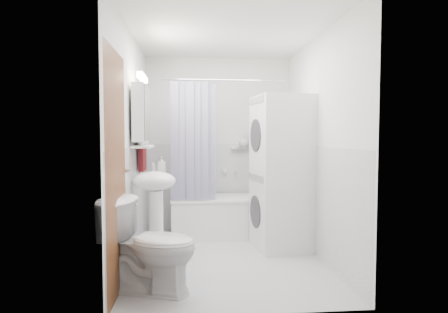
{
  "coord_description": "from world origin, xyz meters",
  "views": [
    {
      "loc": [
        -0.37,
        -3.95,
        1.3
      ],
      "look_at": [
        -0.02,
        0.15,
        1.09
      ],
      "focal_mm": 30.0,
      "sensor_mm": 36.0,
      "label": 1
    }
  ],
  "objects": [
    {
      "name": "floor",
      "position": [
        0.0,
        0.0,
        0.0
      ],
      "size": [
        2.6,
        2.6,
        0.0
      ],
      "primitive_type": "plane",
      "color": "#B6B6BA",
      "rests_on": "ground"
    },
    {
      "name": "room_walls",
      "position": [
        0.0,
        0.0,
        1.49
      ],
      "size": [
        2.6,
        2.6,
        2.6
      ],
      "color": "white",
      "rests_on": "ground"
    },
    {
      "name": "wainscot",
      "position": [
        0.0,
        0.29,
        0.6
      ],
      "size": [
        1.98,
        2.58,
        2.58
      ],
      "color": "silver",
      "rests_on": "ground"
    },
    {
      "name": "door",
      "position": [
        -0.95,
        -0.55,
        1.0
      ],
      "size": [
        0.05,
        2.0,
        2.0
      ],
      "color": "brown",
      "rests_on": "ground"
    },
    {
      "name": "bathtub",
      "position": [
        0.04,
        0.92,
        0.28
      ],
      "size": [
        1.35,
        0.64,
        0.52
      ],
      "color": "white",
      "rests_on": "ground"
    },
    {
      "name": "tub_spout",
      "position": [
        0.24,
        1.25,
        0.84
      ],
      "size": [
        0.04,
        0.12,
        0.04
      ],
      "primitive_type": "cylinder",
      "rotation": [
        1.57,
        0.0,
        0.0
      ],
      "color": "silver",
      "rests_on": "room_walls"
    },
    {
      "name": "curtain_rod",
      "position": [
        0.04,
        0.66,
        2.0
      ],
      "size": [
        1.53,
        0.02,
        0.02
      ],
      "primitive_type": "cylinder",
      "rotation": [
        0.0,
        1.57,
        0.0
      ],
      "color": "silver",
      "rests_on": "room_walls"
    },
    {
      "name": "shower_curtain",
      "position": [
        -0.35,
        0.66,
        1.25
      ],
      "size": [
        0.55,
        0.02,
        1.45
      ],
      "color": "#171447",
      "rests_on": "curtain_rod"
    },
    {
      "name": "sink",
      "position": [
        -0.75,
        -0.07,
        0.7
      ],
      "size": [
        0.44,
        0.37,
        1.04
      ],
      "color": "white",
      "rests_on": "ground"
    },
    {
      "name": "medicine_cabinet",
      "position": [
        -0.9,
        0.1,
        1.57
      ],
      "size": [
        0.13,
        0.5,
        0.71
      ],
      "color": "white",
      "rests_on": "room_walls"
    },
    {
      "name": "shelf",
      "position": [
        -0.89,
        0.1,
        1.2
      ],
      "size": [
        0.18,
        0.54,
        0.02
      ],
      "primitive_type": "cube",
      "color": "silver",
      "rests_on": "room_walls"
    },
    {
      "name": "shower_caddy",
      "position": [
        0.29,
        1.24,
        1.15
      ],
      "size": [
        0.22,
        0.06,
        0.02
      ],
      "primitive_type": "cube",
      "color": "silver",
      "rests_on": "room_walls"
    },
    {
      "name": "towel",
      "position": [
        -0.94,
        0.42,
        1.32
      ],
      "size": [
        0.07,
        0.33,
        0.8
      ],
      "color": "#4D130A",
      "rests_on": "room_walls"
    },
    {
      "name": "washer_dryer",
      "position": [
        0.68,
        0.31,
        0.89
      ],
      "size": [
        0.71,
        0.7,
        1.77
      ],
      "rotation": [
        0.0,
        0.0,
        0.13
      ],
      "color": "white",
      "rests_on": "ground"
    },
    {
      "name": "toilet",
      "position": [
        -0.72,
        -0.81,
        0.39
      ],
      "size": [
        0.89,
        0.67,
        0.78
      ],
      "primitive_type": "imported",
      "rotation": [
        0.0,
        0.0,
        1.25
      ],
      "color": "white",
      "rests_on": "ground"
    },
    {
      "name": "soap_pump",
      "position": [
        -0.71,
        0.25,
        0.95
      ],
      "size": [
        0.08,
        0.17,
        0.08
      ],
      "primitive_type": "imported",
      "color": "gray",
      "rests_on": "sink"
    },
    {
      "name": "shelf_bottle",
      "position": [
        -0.89,
        -0.05,
        1.25
      ],
      "size": [
        0.07,
        0.18,
        0.07
      ],
      "primitive_type": "imported",
      "color": "gray",
      "rests_on": "shelf"
    },
    {
      "name": "shelf_cup",
      "position": [
        -0.89,
        0.22,
        1.26
      ],
      "size": [
        0.1,
        0.09,
        0.1
      ],
      "primitive_type": "imported",
      "color": "gray",
      "rests_on": "shelf"
    },
    {
      "name": "shampoo_a",
      "position": [
        0.35,
        1.24,
        1.23
      ],
      "size": [
        0.13,
        0.17,
        0.13
      ],
      "primitive_type": "imported",
      "color": "gray",
      "rests_on": "shower_caddy"
    },
    {
      "name": "shampoo_b",
      "position": [
        0.47,
        1.24,
        1.2
      ],
      "size": [
        0.08,
        0.21,
        0.08
      ],
      "primitive_type": "imported",
      "color": "navy",
      "rests_on": "shower_caddy"
    }
  ]
}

